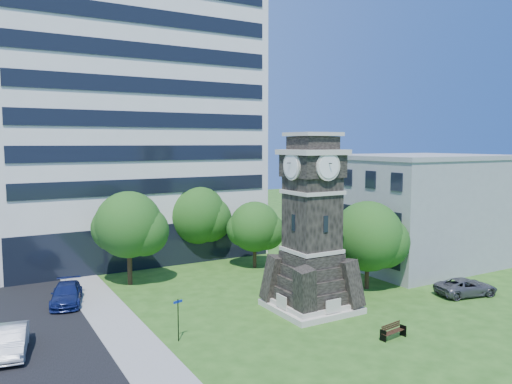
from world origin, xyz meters
TOP-DOWN VIEW (x-y plane):
  - ground at (0.00, 0.00)m, footprint 160.00×160.00m
  - sidewalk at (-9.50, 5.00)m, footprint 3.00×70.00m
  - clock_tower at (3.00, 2.00)m, footprint 5.40×5.40m
  - office_tall at (-3.20, 25.84)m, footprint 26.20×15.11m
  - office_low at (19.97, 8.00)m, footprint 15.20×12.20m
  - car_street_mid at (-15.66, 4.14)m, footprint 2.29×4.74m
  - car_street_north at (-11.56, 11.68)m, footprint 3.11×5.25m
  - car_east_lot at (15.02, -1.35)m, footprint 5.09×3.15m
  - park_bench at (4.05, -4.68)m, footprint 1.72×0.46m
  - street_sign at (-7.08, 1.25)m, footprint 0.60×0.06m
  - tree_nw at (-6.16, 14.26)m, footprint 5.94×5.40m
  - tree_nc at (1.89, 19.56)m, footprint 6.59×5.99m
  - tree_ne at (5.45, 14.07)m, footprint 5.11×4.65m
  - tree_east at (9.78, 3.72)m, footprint 6.09×5.54m

SIDE VIEW (x-z plane):
  - ground at x=0.00m, z-range 0.00..0.00m
  - sidewalk at x=-9.50m, z-range 0.00..0.06m
  - park_bench at x=4.05m, z-range 0.03..0.92m
  - car_east_lot at x=15.02m, z-range 0.00..1.31m
  - car_street_north at x=-11.56m, z-range 0.00..1.43m
  - car_street_mid at x=-15.66m, z-range 0.00..1.50m
  - street_sign at x=-7.08m, z-range 0.32..2.83m
  - tree_ne at x=5.45m, z-range 0.60..6.75m
  - tree_east at x=9.78m, z-range 0.56..7.55m
  - tree_nc at x=1.89m, z-range 0.60..8.17m
  - tree_nw at x=-6.16m, z-range 0.93..8.58m
  - office_low at x=19.97m, z-range 0.01..10.41m
  - clock_tower at x=3.00m, z-range -0.83..11.39m
  - office_tall at x=-3.20m, z-range -0.08..28.52m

